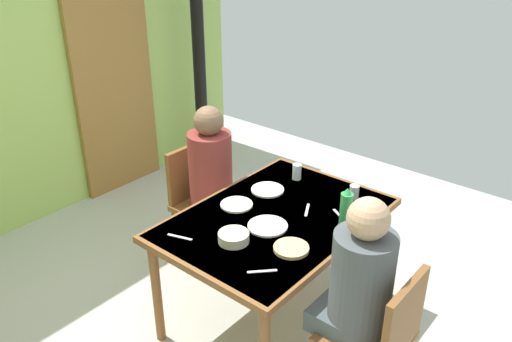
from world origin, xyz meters
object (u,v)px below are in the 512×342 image
chair_far_diner (200,198)px  person_far_diner (212,168)px  water_bottle_green_near (346,211)px  serving_bowl_center (234,237)px  dining_table (275,227)px  chair_near_diner (379,337)px  person_near_diner (359,279)px

chair_far_diner → person_far_diner: 0.31m
water_bottle_green_near → serving_bowl_center: water_bottle_green_near is taller
dining_table → person_far_diner: size_ratio=1.75×
chair_near_diner → chair_far_diner: same height
dining_table → serving_bowl_center: 0.37m
chair_near_diner → person_near_diner: size_ratio=1.13×
dining_table → chair_near_diner: size_ratio=1.55×
dining_table → chair_near_diner: 0.88m
person_far_diner → chair_far_diner: bearing=-90.0°
person_near_diner → dining_table: bearing=70.4°
dining_table → chair_near_diner: (-0.25, -0.83, -0.17)m
serving_bowl_center → dining_table: bearing=-2.3°
dining_table → person_far_diner: bearing=75.5°
person_far_diner → water_bottle_green_near: size_ratio=2.92×
water_bottle_green_near → person_near_diner: bearing=-141.1°
chair_far_diner → serving_bowl_center: chair_far_diner is taller
person_near_diner → serving_bowl_center: bearing=98.6°
water_bottle_green_near → chair_near_diner: bearing=-130.6°
dining_table → water_bottle_green_near: bearing=-70.7°
dining_table → serving_bowl_center: bearing=177.7°
person_far_diner → serving_bowl_center: person_far_diner is taller
person_far_diner → water_bottle_green_near: (-0.04, -1.08, 0.09)m
dining_table → person_near_diner: (-0.25, -0.69, 0.11)m
chair_far_diner → person_near_diner: 1.60m
person_near_diner → water_bottle_green_near: 0.50m
water_bottle_green_near → serving_bowl_center: 0.64m
chair_near_diner → water_bottle_green_near: water_bottle_green_near is taller
person_far_diner → water_bottle_green_near: bearing=87.7°
chair_near_diner → serving_bowl_center: chair_near_diner is taller
person_near_diner → water_bottle_green_near: size_ratio=2.92×
chair_far_diner → serving_bowl_center: bearing=56.9°
person_far_diner → serving_bowl_center: 0.86m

